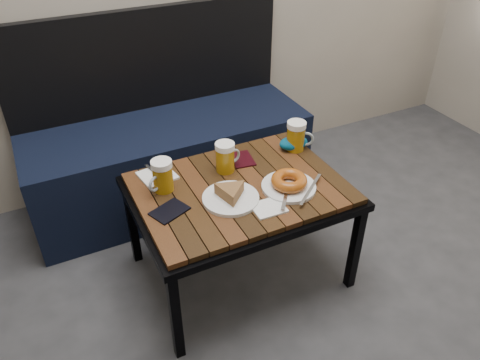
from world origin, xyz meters
name	(u,v)px	position (x,y,z in m)	size (l,w,h in m)	color
bench	(168,152)	(-0.07, 1.76, 0.27)	(1.40, 0.50, 0.95)	black
cafe_table	(240,195)	(0.01, 1.08, 0.43)	(0.84, 0.62, 0.47)	black
beer_mug_left	(162,176)	(-0.27, 1.19, 0.54)	(0.12, 0.11, 0.13)	#A1710D
beer_mug_centre	(226,157)	(0.00, 1.21, 0.54)	(0.12, 0.09, 0.13)	#A1710D
beer_mug_right	(296,136)	(0.35, 1.22, 0.54)	(0.12, 0.11, 0.13)	#A1710D
plate_pie	(231,195)	(-0.06, 1.02, 0.50)	(0.22, 0.22, 0.06)	white
plate_bagel	(289,183)	(0.17, 0.98, 0.50)	(0.26, 0.24, 0.06)	white
napkin_left	(157,176)	(-0.26, 1.29, 0.48)	(0.15, 0.18, 0.01)	white
napkin_right	(269,208)	(0.04, 0.91, 0.48)	(0.12, 0.10, 0.01)	white
passport_navy	(170,211)	(-0.29, 1.05, 0.48)	(0.09, 0.13, 0.01)	black
passport_burgundy	(242,159)	(0.10, 1.25, 0.47)	(0.09, 0.12, 0.01)	black
knit_pouch	(293,143)	(0.34, 1.23, 0.50)	(0.13, 0.09, 0.06)	navy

